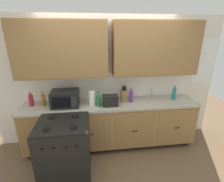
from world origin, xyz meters
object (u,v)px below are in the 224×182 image
Objects in this scene: bottle_violet at (131,95)px; bottle_green at (99,99)px; bottle_teal at (174,93)px; knife_block at (124,95)px; bottle_red at (31,99)px; microwave at (65,98)px; stove_range at (65,149)px; paper_towel_roll at (92,99)px; toaster at (110,100)px; bottle_amber at (43,99)px.

bottle_violet is 0.95× the size of bottle_green.
bottle_teal is (0.87, 0.03, 0.00)m from bottle_violet.
bottle_green is (-0.49, -0.18, 0.02)m from knife_block.
bottle_red is at bearing 179.59° from bottle_teal.
microwave is 0.62m from bottle_red.
microwave is at bearing 92.04° from stove_range.
bottle_red is at bearing 173.87° from paper_towel_roll.
stove_range is 0.97m from bottle_green.
stove_range is 1.47m from bottle_violet.
bottle_teal is at bearing 1.53° from microwave.
bottle_red is (-0.63, 0.69, 0.58)m from stove_range.
stove_range is 3.39× the size of toaster.
bottle_red is at bearing 173.01° from microwave.
bottle_teal is at bearing 6.37° from toaster.
stove_range is 3.73× the size of bottle_red.
knife_block is 1.13× the size of bottle_green.
bottle_green is at bearing -168.65° from bottle_violet.
knife_block is (0.29, 0.17, 0.02)m from toaster.
bottle_green is (0.59, -0.10, -0.01)m from microwave.
bottle_green is (0.98, -0.14, -0.00)m from bottle_amber.
bottle_violet reaches higher than toaster.
knife_block reaches higher than toaster.
microwave is 2.08m from bottle_teal.
toaster is at bearing -6.52° from bottle_amber.
paper_towel_roll is (-0.61, -0.12, 0.01)m from knife_block.
knife_block is 1.19× the size of bottle_violet.
microwave is 0.47m from paper_towel_roll.
bottle_violet is at bearing -23.00° from knife_block.
bottle_red is at bearing 173.38° from toaster.
microwave reaches higher than stove_range.
microwave is at bearing 174.99° from paper_towel_roll.
toaster is at bearing -164.21° from bottle_violet.
bottle_teal is at bearing 5.79° from bottle_green.
bottle_teal is at bearing 1.77° from bottle_violet.
knife_block reaches higher than bottle_green.
microwave reaches higher than bottle_teal.
bottle_violet is (0.74, 0.07, -0.00)m from paper_towel_roll.
bottle_amber reaches higher than toaster.
toaster is 1.08× the size of bottle_violet.
knife_block is 1.48m from bottle_amber.
bottle_green reaches higher than bottle_violet.
bottle_violet is (1.60, -0.02, -0.01)m from bottle_amber.
knife_block is at bearing 19.78° from bottle_green.
bottle_green reaches higher than stove_range.
toaster is at bearing -6.34° from microwave.
toaster is at bearing -8.24° from paper_towel_roll.
paper_towel_roll is 1.02× the size of bottle_red.
bottle_violet is 0.63m from bottle_green.
stove_range is 3.65× the size of bottle_violet.
bottle_amber is at bearing -7.16° from bottle_red.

